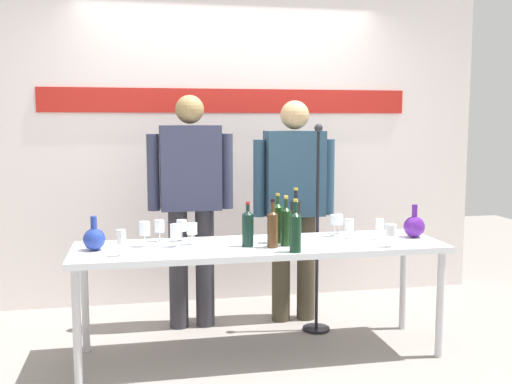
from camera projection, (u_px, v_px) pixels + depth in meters
The scene contains 26 objects.
ground_plane at pixel (260, 354), 3.95m from camera, with size 10.00×10.00×0.00m, color gray.
back_wall at pixel (229, 126), 5.07m from camera, with size 4.44×0.11×3.00m.
display_table at pixel (260, 253), 3.87m from camera, with size 2.40×0.65×0.74m.
decanter_blue_left at pixel (94, 239), 3.67m from camera, with size 0.14×0.14×0.21m.
decanter_blue_right at pixel (414, 226), 4.09m from camera, with size 0.15×0.15×0.23m.
presenter_left at pixel (191, 195), 4.37m from camera, with size 0.63×0.22×1.73m.
presenter_right at pixel (294, 196), 4.53m from camera, with size 0.63×0.22×1.69m.
wine_bottle_0 at pixel (248, 227), 3.78m from camera, with size 0.07×0.07×0.29m.
wine_bottle_1 at pixel (296, 215), 4.15m from camera, with size 0.08×0.08×0.33m.
wine_bottle_2 at pixel (286, 222), 3.99m from camera, with size 0.06×0.06×0.30m.
wine_bottle_3 at pixel (295, 231), 3.61m from camera, with size 0.07×0.07×0.33m.
wine_bottle_4 at pixel (273, 227), 3.74m from camera, with size 0.07×0.07×0.31m.
wine_bottle_5 at pixel (286, 225), 3.80m from camera, with size 0.07×0.07×0.32m.
wine_bottle_6 at pixel (278, 222), 3.89m from camera, with size 0.07×0.07×0.33m.
wine_glass_left_0 at pixel (182, 226), 3.95m from camera, with size 0.07×0.07×0.14m.
wine_glass_left_1 at pixel (145, 229), 3.77m from camera, with size 0.07×0.07×0.16m.
wine_glass_left_2 at pixel (192, 229), 3.83m from camera, with size 0.07×0.07×0.14m.
wine_glass_left_3 at pixel (121, 237), 3.51m from camera, with size 0.06×0.06×0.16m.
wine_glass_left_4 at pixel (159, 226), 3.94m from camera, with size 0.07×0.07×0.15m.
wine_glass_left_5 at pixel (175, 231), 3.76m from camera, with size 0.07×0.07×0.15m.
wine_glass_right_0 at pixel (335, 220), 4.12m from camera, with size 0.07×0.07×0.15m.
wine_glass_right_1 at pixel (339, 220), 4.22m from camera, with size 0.06×0.06×0.14m.
wine_glass_right_2 at pixel (380, 225), 4.02m from camera, with size 0.06×0.06×0.14m.
wine_glass_right_3 at pixel (349, 225), 4.03m from camera, with size 0.06×0.06×0.14m.
wine_glass_right_4 at pixel (391, 231), 3.76m from camera, with size 0.07×0.07×0.15m.
microphone_stand at pixel (317, 263), 4.34m from camera, with size 0.20×0.20×1.52m.
Camera 1 is at (-0.77, -3.71, 1.54)m, focal length 41.69 mm.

